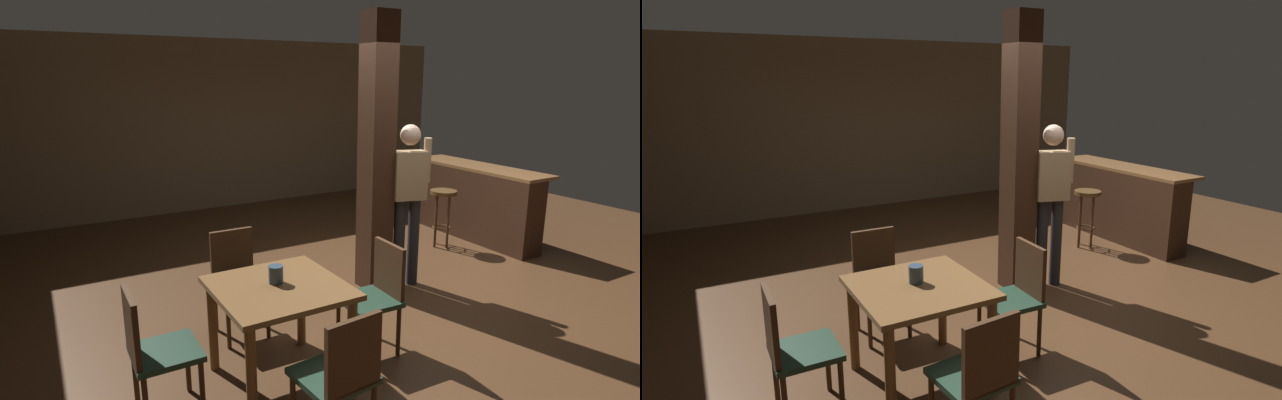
% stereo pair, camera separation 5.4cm
% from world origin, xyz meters
% --- Properties ---
extents(ground_plane, '(10.80, 10.80, 0.00)m').
position_xyz_m(ground_plane, '(0.00, 0.00, 0.00)').
color(ground_plane, '#4C301C').
extents(wall_back, '(8.00, 0.10, 2.80)m').
position_xyz_m(wall_back, '(0.00, 4.50, 1.40)').
color(wall_back, '#756047').
rests_on(wall_back, ground_plane).
extents(pillar, '(0.28, 0.28, 2.80)m').
position_xyz_m(pillar, '(-0.16, 0.38, 1.40)').
color(pillar, '#382114').
rests_on(pillar, ground_plane).
extents(dining_table, '(0.89, 0.89, 0.75)m').
position_xyz_m(dining_table, '(-1.77, -0.68, 0.62)').
color(dining_table, brown).
rests_on(dining_table, ground_plane).
extents(chair_west, '(0.42, 0.42, 0.89)m').
position_xyz_m(chair_west, '(-2.65, -0.65, 0.51)').
color(chair_west, '#1E3828').
rests_on(chair_west, ground_plane).
extents(chair_east, '(0.44, 0.44, 0.89)m').
position_xyz_m(chair_east, '(-0.91, -0.68, 0.51)').
color(chair_east, '#1E3828').
rests_on(chair_east, ground_plane).
extents(chair_south, '(0.45, 0.45, 0.89)m').
position_xyz_m(chair_south, '(-1.77, -1.50, 0.51)').
color(chair_south, '#1E3828').
rests_on(chair_south, ground_plane).
extents(chair_north, '(0.43, 0.43, 0.89)m').
position_xyz_m(chair_north, '(-1.77, 0.17, 0.51)').
color(chair_north, '#1E3828').
rests_on(chair_north, ground_plane).
extents(napkin_cup, '(0.11, 0.11, 0.13)m').
position_xyz_m(napkin_cup, '(-1.77, -0.63, 0.81)').
color(napkin_cup, '#33475B').
rests_on(napkin_cup, dining_table).
extents(standing_person, '(0.47, 0.30, 1.72)m').
position_xyz_m(standing_person, '(0.15, 0.24, 1.00)').
color(standing_person, tan).
rests_on(standing_person, ground_plane).
extents(bar_counter, '(0.56, 2.07, 1.00)m').
position_xyz_m(bar_counter, '(2.02, 1.09, 0.51)').
color(bar_counter, brown).
rests_on(bar_counter, ground_plane).
extents(bar_stool_near, '(0.34, 0.34, 0.76)m').
position_xyz_m(bar_stool_near, '(1.39, 0.99, 0.56)').
color(bar_stool_near, '#4C3319').
rests_on(bar_stool_near, ground_plane).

